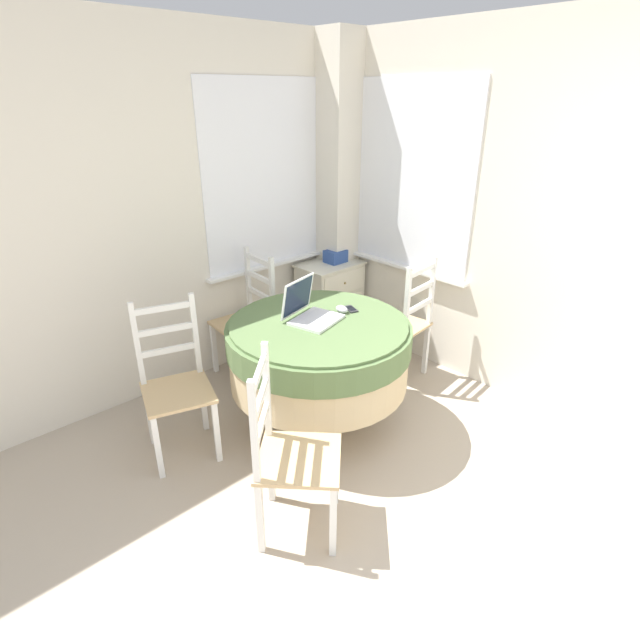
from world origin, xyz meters
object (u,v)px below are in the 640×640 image
round_dining_table (319,349)px  dining_chair_left_flank (176,386)px  dining_chair_near_back_window (248,320)px  storage_box (335,256)px  dining_chair_camera_near (289,455)px  laptop (310,311)px  cell_phone (351,309)px  dining_chair_near_right_window (402,324)px  corner_cabinet (330,301)px  computer_mouse (342,309)px

round_dining_table → dining_chair_left_flank: (-0.82, 0.40, -0.12)m
dining_chair_near_back_window → storage_box: size_ratio=5.62×
dining_chair_camera_near → dining_chair_left_flank: (-0.10, 0.96, 0.00)m
laptop → storage_box: size_ratio=2.11×
laptop → dining_chair_camera_near: laptop is taller
dining_chair_camera_near → cell_phone: bearing=29.3°
dining_chair_left_flank → storage_box: bearing=15.6°
dining_chair_near_back_window → dining_chair_near_right_window: 1.21m
dining_chair_camera_near → corner_cabinet: dining_chair_camera_near is taller
storage_box → round_dining_table: bearing=-138.7°
cell_phone → dining_chair_left_flank: (-1.11, 0.40, -0.31)m
dining_chair_camera_near → dining_chair_left_flank: 0.97m
computer_mouse → dining_chair_camera_near: dining_chair_camera_near is taller
corner_cabinet → computer_mouse: bearing=-130.1°
dining_chair_left_flank → dining_chair_near_right_window: bearing=-12.3°
computer_mouse → dining_chair_camera_near: (-0.93, -0.57, -0.33)m
computer_mouse → dining_chair_near_right_window: size_ratio=0.09×
computer_mouse → cell_phone: (0.08, -0.01, -0.02)m
computer_mouse → round_dining_table: bearing=-176.9°
cell_phone → storage_box: bearing=50.6°
dining_chair_near_right_window → dining_chair_camera_near: same height
cell_phone → dining_chair_camera_near: (-1.01, -0.57, -0.31)m
dining_chair_near_back_window → dining_chair_left_flank: 1.01m
corner_cabinet → storage_box: storage_box is taller
computer_mouse → dining_chair_near_right_window: 0.76m
dining_chair_left_flank → corner_cabinet: size_ratio=1.39×
laptop → cell_phone: bearing=-13.0°
cell_phone → storage_box: size_ratio=0.72×
laptop → dining_chair_near_right_window: 0.98m
dining_chair_near_right_window → corner_cabinet: size_ratio=1.39×
round_dining_table → corner_cabinet: bearing=43.2°
cell_phone → dining_chair_near_right_window: bearing=2.2°
dining_chair_near_right_window → laptop: bearing=177.0°
corner_cabinet → storage_box: size_ratio=4.05×
round_dining_table → dining_chair_near_right_window: (0.91, 0.03, -0.12)m
round_dining_table → computer_mouse: bearing=3.1°
cell_phone → dining_chair_left_flank: size_ratio=0.13×
laptop → dining_chair_near_right_window: (0.91, -0.05, -0.36)m
laptop → corner_cabinet: size_ratio=0.52×
corner_cabinet → dining_chair_left_flank: bearing=-163.7°
round_dining_table → corner_cabinet: 1.37m
laptop → dining_chair_near_back_window: laptop is taller
round_dining_table → computer_mouse: size_ratio=12.74×
round_dining_table → dining_chair_near_right_window: size_ratio=1.20×
cell_phone → dining_chair_left_flank: dining_chair_left_flank is taller
dining_chair_left_flank → corner_cabinet: (1.80, 0.53, -0.10)m
cell_phone → dining_chair_camera_near: size_ratio=0.13×
storage_box → dining_chair_camera_near: bearing=-139.9°
computer_mouse → dining_chair_near_right_window: bearing=1.3°
computer_mouse → storage_box: storage_box is taller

